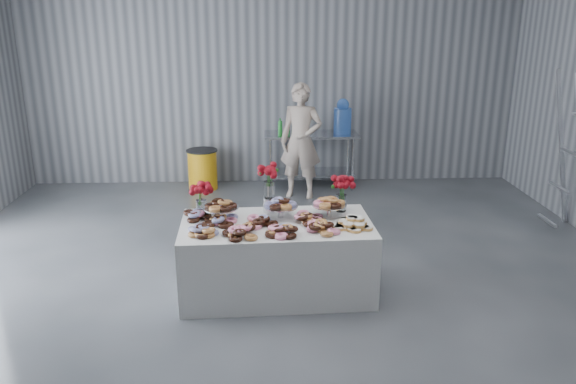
# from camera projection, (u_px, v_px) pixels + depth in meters

# --- Properties ---
(ground) EXTENTS (9.00, 9.00, 0.00)m
(ground) POSITION_uv_depth(u_px,v_px,m) (283.00, 315.00, 5.35)
(ground) COLOR #35383C
(ground) RESTS_ON ground
(room_walls) EXTENTS (8.04, 9.04, 4.02)m
(room_walls) POSITION_uv_depth(u_px,v_px,m) (249.00, 26.00, 4.60)
(room_walls) COLOR gray
(room_walls) RESTS_ON ground
(display_table) EXTENTS (1.93, 1.07, 0.75)m
(display_table) POSITION_uv_depth(u_px,v_px,m) (277.00, 258.00, 5.69)
(display_table) COLOR white
(display_table) RESTS_ON ground
(prep_table) EXTENTS (1.50, 0.60, 0.90)m
(prep_table) POSITION_uv_depth(u_px,v_px,m) (311.00, 150.00, 9.08)
(prep_table) COLOR silver
(prep_table) RESTS_ON ground
(donut_mounds) EXTENTS (1.83, 0.86, 0.09)m
(donut_mounds) POSITION_uv_depth(u_px,v_px,m) (277.00, 221.00, 5.51)
(donut_mounds) COLOR tan
(donut_mounds) RESTS_ON display_table
(cake_stand_left) EXTENTS (0.36, 0.36, 0.17)m
(cake_stand_left) POSITION_uv_depth(u_px,v_px,m) (221.00, 206.00, 5.63)
(cake_stand_left) COLOR silver
(cake_stand_left) RESTS_ON display_table
(cake_stand_mid) EXTENTS (0.36, 0.36, 0.17)m
(cake_stand_mid) POSITION_uv_depth(u_px,v_px,m) (280.00, 205.00, 5.68)
(cake_stand_mid) COLOR silver
(cake_stand_mid) RESTS_ON display_table
(cake_stand_right) EXTENTS (0.36, 0.36, 0.17)m
(cake_stand_right) POSITION_uv_depth(u_px,v_px,m) (329.00, 203.00, 5.72)
(cake_stand_right) COLOR silver
(cake_stand_right) RESTS_ON display_table
(danish_pile) EXTENTS (0.48, 0.48, 0.11)m
(danish_pile) POSITION_uv_depth(u_px,v_px,m) (354.00, 221.00, 5.48)
(danish_pile) COLOR white
(danish_pile) RESTS_ON display_table
(bouquet_left) EXTENTS (0.26, 0.26, 0.42)m
(bouquet_left) POSITION_uv_depth(u_px,v_px,m) (201.00, 189.00, 5.66)
(bouquet_left) COLOR white
(bouquet_left) RESTS_ON display_table
(bouquet_right) EXTENTS (0.26, 0.26, 0.42)m
(bouquet_right) POSITION_uv_depth(u_px,v_px,m) (342.00, 184.00, 5.83)
(bouquet_right) COLOR white
(bouquet_right) RESTS_ON display_table
(bouquet_center) EXTENTS (0.26, 0.26, 0.57)m
(bouquet_center) POSITION_uv_depth(u_px,v_px,m) (269.00, 177.00, 5.79)
(bouquet_center) COLOR silver
(bouquet_center) RESTS_ON display_table
(water_jug) EXTENTS (0.28, 0.28, 0.55)m
(water_jug) POSITION_uv_depth(u_px,v_px,m) (343.00, 118.00, 8.94)
(water_jug) COLOR #457FEC
(water_jug) RESTS_ON prep_table
(drink_bottles) EXTENTS (0.54, 0.08, 0.27)m
(drink_bottles) POSITION_uv_depth(u_px,v_px,m) (292.00, 126.00, 8.85)
(drink_bottles) COLOR #268C33
(drink_bottles) RESTS_ON prep_table
(person) EXTENTS (0.73, 0.57, 1.76)m
(person) POSITION_uv_depth(u_px,v_px,m) (301.00, 141.00, 8.54)
(person) COLOR #CC8C93
(person) RESTS_ON ground
(trash_barrel) EXTENTS (0.50, 0.50, 0.65)m
(trash_barrel) POSITION_uv_depth(u_px,v_px,m) (203.00, 169.00, 9.10)
(trash_barrel) COLOR orange
(trash_barrel) RESTS_ON ground
(stepladder) EXTENTS (0.63, 0.52, 2.10)m
(stepladder) POSITION_uv_depth(u_px,v_px,m) (571.00, 153.00, 7.14)
(stepladder) COLOR silver
(stepladder) RESTS_ON ground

